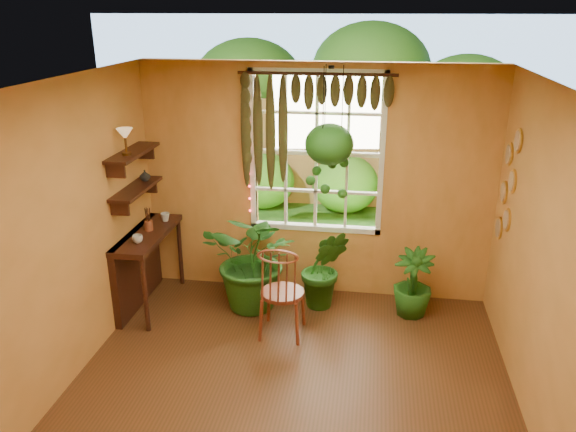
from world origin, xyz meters
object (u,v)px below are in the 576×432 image
at_px(counter_ledge, 141,260).
at_px(potted_plant_mid, 324,268).
at_px(potted_plant_left, 256,259).
at_px(hanging_basket, 329,147).
at_px(windsor_chair, 282,305).

relative_size(counter_ledge, potted_plant_mid, 1.25).
xyz_separation_m(potted_plant_left, hanging_basket, (0.78, 0.17, 1.26)).
relative_size(counter_ledge, hanging_basket, 0.87).
xyz_separation_m(windsor_chair, hanging_basket, (0.39, 0.70, 1.52)).
relative_size(windsor_chair, potted_plant_left, 1.00).
bearing_deg(counter_ledge, potted_plant_left, 5.36).
bearing_deg(hanging_basket, potted_plant_mid, -112.59).
distance_m(potted_plant_mid, hanging_basket, 1.39).
height_order(counter_ledge, windsor_chair, windsor_chair).
bearing_deg(windsor_chair, counter_ledge, 168.25).
bearing_deg(potted_plant_mid, hanging_basket, 67.41).
bearing_deg(potted_plant_mid, potted_plant_left, -170.03).
distance_m(windsor_chair, hanging_basket, 1.72).
bearing_deg(potted_plant_left, hanging_basket, 12.33).
bearing_deg(counter_ledge, windsor_chair, -13.52).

